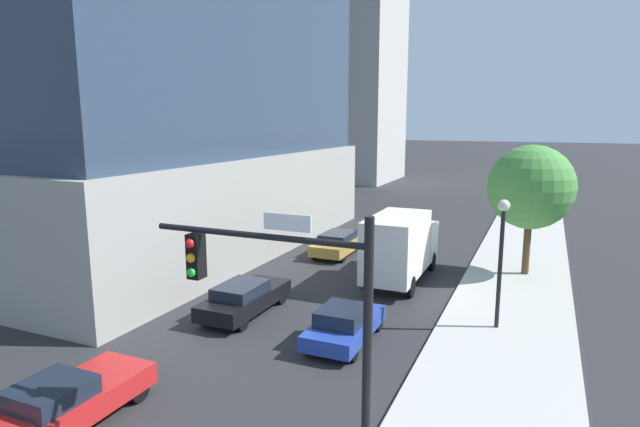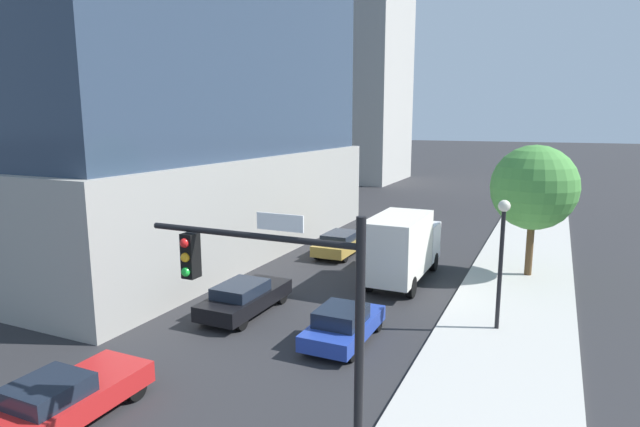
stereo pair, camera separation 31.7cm
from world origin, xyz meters
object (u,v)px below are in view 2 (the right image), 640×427
at_px(street_lamp, 502,244).
at_px(car_black, 245,297).
at_px(car_blue, 343,324).
at_px(car_gold, 341,243).
at_px(construction_building, 350,52).
at_px(box_truck, 402,246).
at_px(street_tree, 534,188).
at_px(car_red, 68,397).
at_px(traffic_light_pole, 280,297).

relative_size(street_lamp, car_black, 1.04).
distance_m(car_blue, car_black, 4.89).
xyz_separation_m(car_gold, car_black, (0.00, -10.64, 0.00)).
bearing_deg(construction_building, car_black, -73.64).
bearing_deg(car_gold, car_black, -90.00).
distance_m(car_blue, box_truck, 7.79).
bearing_deg(street_tree, construction_building, 122.97).
bearing_deg(car_red, street_lamp, 48.39).
bearing_deg(car_red, construction_building, 103.98).
bearing_deg(car_blue, street_tree, 63.25).
bearing_deg(street_lamp, car_red, -131.61).
xyz_separation_m(street_tree, car_red, (-10.48, -18.98, -3.93)).
height_order(car_blue, car_black, same).
distance_m(street_tree, box_truck, 7.24).
distance_m(traffic_light_pole, box_truck, 15.16).
xyz_separation_m(traffic_light_pole, car_red, (-6.22, -0.51, -3.51)).
bearing_deg(car_blue, car_red, -121.87).
relative_size(traffic_light_pole, box_truck, 0.88).
bearing_deg(car_blue, car_black, 168.97).
relative_size(car_red, car_black, 0.88).
distance_m(car_gold, car_black, 10.64).
xyz_separation_m(construction_building, car_blue, (19.00, -49.29, -16.01)).
relative_size(street_lamp, box_truck, 0.72).
xyz_separation_m(car_red, car_black, (0.00, 8.66, -0.00)).
bearing_deg(car_blue, box_truck, 90.00).
bearing_deg(car_blue, construction_building, 111.08).
distance_m(traffic_light_pole, car_gold, 20.10).
bearing_deg(car_gold, street_tree, -1.74).
bearing_deg(traffic_light_pole, car_gold, 108.32).
height_order(street_lamp, box_truck, street_lamp).
relative_size(construction_building, box_truck, 5.92).
bearing_deg(traffic_light_pole, construction_building, 109.87).
relative_size(car_black, box_truck, 0.70).
height_order(construction_building, traffic_light_pole, construction_building).
bearing_deg(street_tree, street_lamp, -94.95).
distance_m(traffic_light_pole, street_lamp, 11.12).
bearing_deg(car_black, car_blue, -11.03).
relative_size(street_tree, box_truck, 0.97).
bearing_deg(car_black, car_gold, 90.00).
bearing_deg(car_gold, street_lamp, -40.24).
height_order(construction_building, car_black, construction_building).
relative_size(car_blue, car_black, 0.86).
height_order(construction_building, car_red, construction_building).
xyz_separation_m(construction_building, car_gold, (14.20, -37.72, -15.98)).
distance_m(construction_building, street_tree, 46.91).
height_order(traffic_light_pole, street_tree, street_tree).
xyz_separation_m(car_gold, box_truck, (4.80, -3.88, 1.19)).
distance_m(construction_building, street_lamp, 53.53).
bearing_deg(traffic_light_pole, car_red, -175.28).
height_order(street_tree, car_blue, street_tree).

